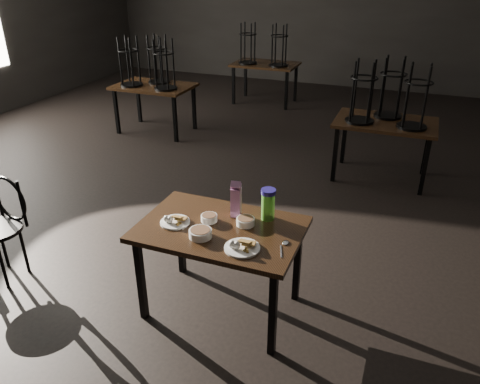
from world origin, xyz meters
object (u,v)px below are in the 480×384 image
at_px(juice_carton, 236,200).
at_px(water_bottle, 268,204).
at_px(bentwood_chair, 2,220).
at_px(main_table, 220,236).

xyz_separation_m(juice_carton, water_bottle, (0.24, 0.04, -0.01)).
bearing_deg(bentwood_chair, main_table, 15.70).
distance_m(main_table, bentwood_chair, 1.93).
bearing_deg(bentwood_chair, juice_carton, 21.14).
distance_m(juice_carton, water_bottle, 0.24).
bearing_deg(main_table, bentwood_chair, -172.83).
relative_size(main_table, bentwood_chair, 1.34).
height_order(juice_carton, bentwood_chair, juice_carton).
bearing_deg(water_bottle, main_table, -140.00).
distance_m(juice_carton, bentwood_chair, 2.04).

